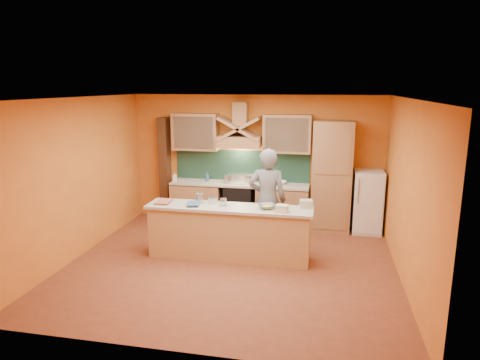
% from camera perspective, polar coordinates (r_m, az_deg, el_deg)
% --- Properties ---
extents(floor, '(5.50, 5.00, 0.01)m').
position_cam_1_polar(floor, '(7.44, -1.20, -11.22)').
color(floor, brown).
rests_on(floor, ground).
extents(ceiling, '(5.50, 5.00, 0.01)m').
position_cam_1_polar(ceiling, '(6.81, -1.31, 10.86)').
color(ceiling, white).
rests_on(ceiling, wall_back).
extents(wall_back, '(5.50, 0.02, 2.80)m').
position_cam_1_polar(wall_back, '(9.40, 2.06, 2.76)').
color(wall_back, orange).
rests_on(wall_back, floor).
extents(wall_front, '(5.50, 0.02, 2.80)m').
position_cam_1_polar(wall_front, '(4.69, -7.97, -7.57)').
color(wall_front, orange).
rests_on(wall_front, floor).
extents(wall_left, '(0.02, 5.00, 2.80)m').
position_cam_1_polar(wall_left, '(8.04, -20.75, 0.25)').
color(wall_left, orange).
rests_on(wall_left, floor).
extents(wall_right, '(0.02, 5.00, 2.80)m').
position_cam_1_polar(wall_right, '(6.95, 21.46, -1.65)').
color(wall_right, orange).
rests_on(wall_right, floor).
extents(base_cabinet_left, '(1.10, 0.60, 0.86)m').
position_cam_1_polar(base_cabinet_left, '(9.61, -5.66, -3.01)').
color(base_cabinet_left, '#B17E51').
rests_on(base_cabinet_left, floor).
extents(base_cabinet_right, '(1.10, 0.60, 0.86)m').
position_cam_1_polar(base_cabinet_right, '(9.25, 5.69, -3.64)').
color(base_cabinet_right, '#B17E51').
rests_on(base_cabinet_right, floor).
extents(counter_top, '(3.00, 0.62, 0.04)m').
position_cam_1_polar(counter_top, '(9.27, -0.10, -0.54)').
color(counter_top, beige).
rests_on(counter_top, base_cabinet_left).
extents(stove, '(0.60, 0.58, 0.90)m').
position_cam_1_polar(stove, '(9.38, -0.10, -3.22)').
color(stove, black).
rests_on(stove, floor).
extents(backsplash, '(3.00, 0.03, 0.70)m').
position_cam_1_polar(backsplash, '(9.47, 0.24, 1.91)').
color(backsplash, '#18362A').
rests_on(backsplash, wall_back).
extents(range_hood, '(0.92, 0.50, 0.24)m').
position_cam_1_polar(range_hood, '(9.15, -0.04, 5.15)').
color(range_hood, '#B17E51').
rests_on(range_hood, wall_back).
extents(hood_chimney, '(0.30, 0.30, 0.50)m').
position_cam_1_polar(hood_chimney, '(9.19, 0.09, 8.82)').
color(hood_chimney, '#B17E51').
rests_on(hood_chimney, wall_back).
extents(upper_cabinet_left, '(1.00, 0.35, 0.80)m').
position_cam_1_polar(upper_cabinet_left, '(9.45, -5.94, 6.42)').
color(upper_cabinet_left, '#B17E51').
rests_on(upper_cabinet_left, wall_back).
extents(upper_cabinet_right, '(1.00, 0.35, 0.80)m').
position_cam_1_polar(upper_cabinet_right, '(9.06, 6.30, 6.15)').
color(upper_cabinet_right, '#B17E51').
rests_on(upper_cabinet_right, wall_back).
extents(pantry_column, '(0.80, 0.60, 2.30)m').
position_cam_1_polar(pantry_column, '(9.04, 12.11, 0.46)').
color(pantry_column, '#B17E51').
rests_on(pantry_column, floor).
extents(fridge, '(0.58, 0.60, 1.30)m').
position_cam_1_polar(fridge, '(9.20, 16.64, -2.78)').
color(fridge, white).
rests_on(fridge, floor).
extents(trim_column_left, '(0.20, 0.30, 2.30)m').
position_cam_1_polar(trim_column_left, '(9.84, -9.96, 1.54)').
color(trim_column_left, '#472816').
rests_on(trim_column_left, floor).
extents(island_body, '(2.80, 0.55, 0.88)m').
position_cam_1_polar(island_body, '(7.57, -1.47, -7.22)').
color(island_body, tan).
rests_on(island_body, floor).
extents(island_top, '(2.90, 0.62, 0.05)m').
position_cam_1_polar(island_top, '(7.42, -1.49, -3.73)').
color(island_top, beige).
rests_on(island_top, island_body).
extents(person, '(0.72, 0.49, 1.90)m').
position_cam_1_polar(person, '(7.80, 3.66, -2.70)').
color(person, slate).
rests_on(person, floor).
extents(pot_large, '(0.30, 0.30, 0.17)m').
position_cam_1_polar(pot_large, '(9.30, -1.37, 0.05)').
color(pot_large, '#BCBBC3').
rests_on(pot_large, stove).
extents(pot_small, '(0.25, 0.25, 0.14)m').
position_cam_1_polar(pot_small, '(9.37, 1.29, 0.06)').
color(pot_small, '#B7B8BF').
rests_on(pot_small, stove).
extents(soap_bottle_a, '(0.10, 0.10, 0.19)m').
position_cam_1_polar(soap_bottle_a, '(9.58, -8.69, 0.46)').
color(soap_bottle_a, white).
rests_on(soap_bottle_a, counter_top).
extents(soap_bottle_b, '(0.09, 0.09, 0.22)m').
position_cam_1_polar(soap_bottle_b, '(9.43, -4.40, 0.46)').
color(soap_bottle_b, '#305D85').
rests_on(soap_bottle_b, counter_top).
extents(bowl_back, '(0.27, 0.27, 0.07)m').
position_cam_1_polar(bowl_back, '(9.23, 5.58, -0.31)').
color(bowl_back, silver).
rests_on(bowl_back, counter_top).
extents(dish_rack, '(0.28, 0.23, 0.09)m').
position_cam_1_polar(dish_rack, '(8.97, 3.58, -0.57)').
color(dish_rack, white).
rests_on(dish_rack, counter_top).
extents(book_lower, '(0.27, 0.36, 0.03)m').
position_cam_1_polar(book_lower, '(7.80, -11.03, -2.84)').
color(book_lower, '#B85A41').
rests_on(book_lower, island_top).
extents(book_upper, '(0.28, 0.34, 0.02)m').
position_cam_1_polar(book_upper, '(7.52, -7.08, -3.14)').
color(book_upper, '#3C5E84').
rests_on(book_upper, island_top).
extents(jar_large, '(0.17, 0.17, 0.17)m').
position_cam_1_polar(jar_large, '(7.65, -5.44, -2.42)').
color(jar_large, white).
rests_on(jar_large, island_top).
extents(jar_small, '(0.13, 0.13, 0.13)m').
position_cam_1_polar(jar_small, '(7.45, -2.24, -2.96)').
color(jar_small, silver).
rests_on(jar_small, island_top).
extents(kitchen_scale, '(0.15, 0.15, 0.10)m').
position_cam_1_polar(kitchen_scale, '(7.59, -3.64, -2.79)').
color(kitchen_scale, silver).
rests_on(kitchen_scale, island_top).
extents(mixing_bowl, '(0.39, 0.39, 0.07)m').
position_cam_1_polar(mixing_bowl, '(7.30, 3.66, -3.54)').
color(mixing_bowl, silver).
rests_on(mixing_bowl, island_top).
extents(cloth, '(0.29, 0.25, 0.02)m').
position_cam_1_polar(cloth, '(7.31, 4.44, -3.74)').
color(cloth, '#C4B2A1').
rests_on(cloth, island_top).
extents(grocery_bag_a, '(0.23, 0.20, 0.14)m').
position_cam_1_polar(grocery_bag_a, '(7.40, 8.81, -3.17)').
color(grocery_bag_a, beige).
rests_on(grocery_bag_a, island_top).
extents(grocery_bag_b, '(0.22, 0.18, 0.12)m').
position_cam_1_polar(grocery_bag_b, '(7.11, 5.61, -3.81)').
color(grocery_bag_b, beige).
rests_on(grocery_bag_b, island_top).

